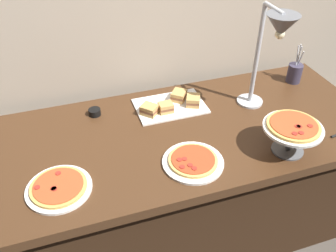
{
  "coord_description": "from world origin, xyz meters",
  "views": [
    {
      "loc": [
        -0.56,
        -1.32,
        1.87
      ],
      "look_at": [
        -0.12,
        0.0,
        0.81
      ],
      "focal_mm": 38.96,
      "sensor_mm": 36.0,
      "label": 1
    }
  ],
  "objects_px": {
    "pizza_plate_front": "(193,161)",
    "utensil_holder": "(295,73)",
    "heat_lamp": "(275,36)",
    "pizza_plate_raised_stand": "(293,129)",
    "pizza_plate_center": "(59,188)",
    "sauce_cup_near": "(95,112)",
    "sandwich_platter": "(172,104)"
  },
  "relations": [
    {
      "from": "pizza_plate_center",
      "to": "pizza_plate_raised_stand",
      "type": "relative_size",
      "value": 1.02
    },
    {
      "from": "pizza_plate_front",
      "to": "sandwich_platter",
      "type": "xyz_separation_m",
      "value": [
        0.05,
        0.44,
        0.01
      ]
    },
    {
      "from": "pizza_plate_front",
      "to": "pizza_plate_center",
      "type": "height_order",
      "value": "same"
    },
    {
      "from": "pizza_plate_center",
      "to": "sandwich_platter",
      "type": "relative_size",
      "value": 0.73
    },
    {
      "from": "pizza_plate_raised_stand",
      "to": "pizza_plate_center",
      "type": "bearing_deg",
      "value": 175.42
    },
    {
      "from": "pizza_plate_front",
      "to": "pizza_plate_raised_stand",
      "type": "height_order",
      "value": "pizza_plate_raised_stand"
    },
    {
      "from": "pizza_plate_center",
      "to": "utensil_holder",
      "type": "xyz_separation_m",
      "value": [
        1.4,
        0.45,
        0.05
      ]
    },
    {
      "from": "pizza_plate_raised_stand",
      "to": "sauce_cup_near",
      "type": "height_order",
      "value": "pizza_plate_raised_stand"
    },
    {
      "from": "heat_lamp",
      "to": "pizza_plate_center",
      "type": "relative_size",
      "value": 2.06
    },
    {
      "from": "heat_lamp",
      "to": "sandwich_platter",
      "type": "height_order",
      "value": "heat_lamp"
    },
    {
      "from": "sandwich_platter",
      "to": "utensil_holder",
      "type": "distance_m",
      "value": 0.78
    },
    {
      "from": "pizza_plate_front",
      "to": "pizza_plate_raised_stand",
      "type": "xyz_separation_m",
      "value": [
        0.45,
        -0.06,
        0.11
      ]
    },
    {
      "from": "pizza_plate_raised_stand",
      "to": "utensil_holder",
      "type": "xyz_separation_m",
      "value": [
        0.38,
        0.53,
        -0.06
      ]
    },
    {
      "from": "heat_lamp",
      "to": "sauce_cup_near",
      "type": "distance_m",
      "value": 0.96
    },
    {
      "from": "heat_lamp",
      "to": "utensil_holder",
      "type": "distance_m",
      "value": 0.57
    },
    {
      "from": "heat_lamp",
      "to": "utensil_holder",
      "type": "height_order",
      "value": "heat_lamp"
    },
    {
      "from": "pizza_plate_front",
      "to": "utensil_holder",
      "type": "relative_size",
      "value": 1.19
    },
    {
      "from": "sauce_cup_near",
      "to": "utensil_holder",
      "type": "bearing_deg",
      "value": -1.35
    },
    {
      "from": "pizza_plate_center",
      "to": "sauce_cup_near",
      "type": "xyz_separation_m",
      "value": [
        0.22,
        0.48,
        0.01
      ]
    },
    {
      "from": "sauce_cup_near",
      "to": "pizza_plate_center",
      "type": "bearing_deg",
      "value": -115.08
    },
    {
      "from": "pizza_plate_front",
      "to": "pizza_plate_center",
      "type": "relative_size",
      "value": 1.02
    },
    {
      "from": "sauce_cup_near",
      "to": "utensil_holder",
      "type": "height_order",
      "value": "utensil_holder"
    },
    {
      "from": "sandwich_platter",
      "to": "sauce_cup_near",
      "type": "distance_m",
      "value": 0.41
    },
    {
      "from": "utensil_holder",
      "to": "sandwich_platter",
      "type": "bearing_deg",
      "value": -177.39
    },
    {
      "from": "heat_lamp",
      "to": "pizza_plate_raised_stand",
      "type": "xyz_separation_m",
      "value": [
        -0.03,
        -0.29,
        -0.31
      ]
    },
    {
      "from": "pizza_plate_center",
      "to": "utensil_holder",
      "type": "bearing_deg",
      "value": 17.85
    },
    {
      "from": "sauce_cup_near",
      "to": "heat_lamp",
      "type": "bearing_deg",
      "value": -17.95
    },
    {
      "from": "heat_lamp",
      "to": "pizza_plate_front",
      "type": "bearing_deg",
      "value": -153.41
    },
    {
      "from": "pizza_plate_raised_stand",
      "to": "sandwich_platter",
      "type": "relative_size",
      "value": 0.72
    },
    {
      "from": "pizza_plate_front",
      "to": "utensil_holder",
      "type": "bearing_deg",
      "value": 29.98
    },
    {
      "from": "pizza_plate_front",
      "to": "utensil_holder",
      "type": "distance_m",
      "value": 0.96
    },
    {
      "from": "sandwich_platter",
      "to": "utensil_holder",
      "type": "bearing_deg",
      "value": 2.61
    }
  ]
}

